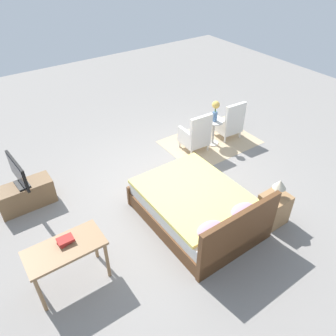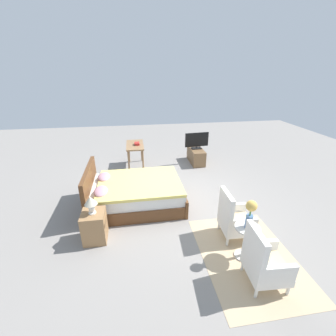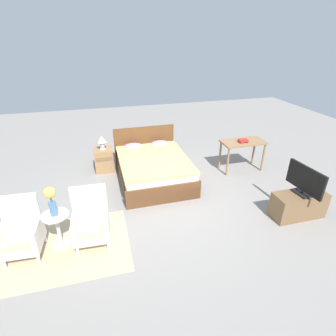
% 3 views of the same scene
% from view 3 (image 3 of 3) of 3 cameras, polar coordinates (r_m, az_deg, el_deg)
% --- Properties ---
extents(ground_plane, '(16.00, 16.00, 0.00)m').
position_cam_3_polar(ground_plane, '(5.37, -0.22, -7.09)').
color(ground_plane, gray).
extents(floor_rug, '(2.10, 1.50, 0.01)m').
position_cam_3_polar(floor_rug, '(4.65, -22.14, -15.82)').
color(floor_rug, tan).
rests_on(floor_rug, ground_plane).
extents(bed, '(1.54, 2.06, 0.96)m').
position_cam_3_polar(bed, '(6.01, -3.37, 0.18)').
color(bed, brown).
rests_on(bed, ground_plane).
extents(armchair_by_window_left, '(0.57, 0.57, 0.92)m').
position_cam_3_polar(armchair_by_window_left, '(4.57, -29.21, -12.14)').
color(armchair_by_window_left, white).
rests_on(armchair_by_window_left, floor_rug).
extents(armchair_by_window_right, '(0.56, 0.56, 0.92)m').
position_cam_3_polar(armchair_by_window_right, '(4.39, -16.35, -11.07)').
color(armchair_by_window_right, white).
rests_on(armchair_by_window_right, floor_rug).
extents(side_table, '(0.40, 0.40, 0.60)m').
position_cam_3_polar(side_table, '(4.47, -22.90, -11.62)').
color(side_table, beige).
rests_on(side_table, ground_plane).
extents(flower_vase, '(0.17, 0.17, 0.48)m').
position_cam_3_polar(flower_vase, '(4.19, -24.16, -6.04)').
color(flower_vase, '#4C709E').
rests_on(flower_vase, side_table).
extents(nightstand, '(0.44, 0.41, 0.57)m').
position_cam_3_polar(nightstand, '(6.58, -13.75, 1.74)').
color(nightstand, '#997047').
rests_on(nightstand, ground_plane).
extents(table_lamp, '(0.22, 0.22, 0.33)m').
position_cam_3_polar(table_lamp, '(6.39, -14.24, 5.78)').
color(table_lamp, silver).
rests_on(table_lamp, nightstand).
extents(tv_stand, '(0.96, 0.40, 0.48)m').
position_cam_3_polar(tv_stand, '(5.38, 26.49, -7.20)').
color(tv_stand, brown).
rests_on(tv_stand, ground_plane).
extents(tv_flatscreen, '(0.23, 0.78, 0.53)m').
position_cam_3_polar(tv_flatscreen, '(5.14, 27.67, -2.40)').
color(tv_flatscreen, black).
rests_on(tv_flatscreen, tv_stand).
extents(vanity_desk, '(1.04, 0.52, 0.74)m').
position_cam_3_polar(vanity_desk, '(6.57, 15.97, 4.73)').
color(vanity_desk, '#8E6B47').
rests_on(vanity_desk, ground_plane).
extents(book_stack, '(0.23, 0.16, 0.07)m').
position_cam_3_polar(book_stack, '(6.44, 16.04, 5.70)').
color(book_stack, '#AD2823').
rests_on(book_stack, vanity_desk).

